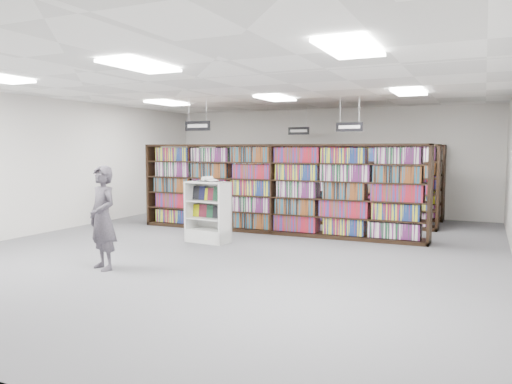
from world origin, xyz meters
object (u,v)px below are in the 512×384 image
at_px(open_book, 208,180).
at_px(shopper, 103,218).
at_px(endcap_display, 209,221).
at_px(bookshelf_row_near, 275,189).

xyz_separation_m(open_book, shopper, (-0.33, -2.88, -0.47)).
bearing_deg(open_book, endcap_display, -32.42).
distance_m(bookshelf_row_near, endcap_display, 1.95).
xyz_separation_m(bookshelf_row_near, endcap_display, (-0.85, -1.66, -0.59)).
xyz_separation_m(endcap_display, open_book, (-0.04, 0.04, 0.87)).
bearing_deg(endcap_display, shopper, -91.27).
bearing_deg(bookshelf_row_near, endcap_display, -117.09).
bearing_deg(shopper, open_book, 104.81).
relative_size(endcap_display, open_book, 2.11).
bearing_deg(bookshelf_row_near, shopper, -105.18).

